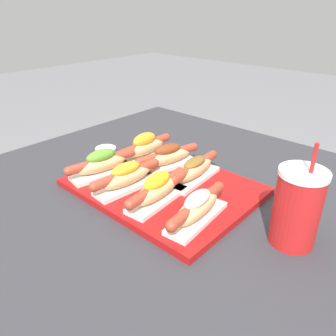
% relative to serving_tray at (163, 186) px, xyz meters
% --- Properties ---
extents(patio_table, '(1.22, 1.18, 0.72)m').
position_rel_serving_tray_xyz_m(patio_table, '(0.04, -0.02, -0.37)').
color(patio_table, '#333338').
rests_on(patio_table, ground_plane).
extents(serving_tray, '(0.48, 0.36, 0.02)m').
position_rel_serving_tray_xyz_m(serving_tray, '(0.00, 0.00, 0.00)').
color(serving_tray, '#B71414').
rests_on(serving_tray, patio_table).
extents(hot_dog_0, '(0.09, 0.22, 0.08)m').
position_rel_serving_tray_xyz_m(hot_dog_0, '(-0.16, -0.08, 0.04)').
color(hot_dog_0, white).
rests_on(hot_dog_0, serving_tray).
extents(hot_dog_1, '(0.07, 0.22, 0.07)m').
position_rel_serving_tray_xyz_m(hot_dog_1, '(-0.06, -0.08, 0.04)').
color(hot_dog_1, white).
rests_on(hot_dog_1, serving_tray).
extents(hot_dog_2, '(0.08, 0.22, 0.08)m').
position_rel_serving_tray_xyz_m(hot_dog_2, '(0.05, -0.08, 0.04)').
color(hot_dog_2, white).
rests_on(hot_dog_2, serving_tray).
extents(hot_dog_3, '(0.08, 0.22, 0.07)m').
position_rel_serving_tray_xyz_m(hot_dog_3, '(0.17, -0.07, 0.04)').
color(hot_dog_3, white).
rests_on(hot_dog_3, serving_tray).
extents(hot_dog_4, '(0.07, 0.22, 0.08)m').
position_rel_serving_tray_xyz_m(hot_dog_4, '(-0.16, 0.09, 0.04)').
color(hot_dog_4, white).
rests_on(hot_dog_4, serving_tray).
extents(hot_dog_5, '(0.10, 0.22, 0.07)m').
position_rel_serving_tray_xyz_m(hot_dog_5, '(-0.06, 0.08, 0.04)').
color(hot_dog_5, white).
rests_on(hot_dog_5, serving_tray).
extents(hot_dog_6, '(0.08, 0.22, 0.06)m').
position_rel_serving_tray_xyz_m(hot_dog_6, '(0.05, 0.07, 0.04)').
color(hot_dog_6, white).
rests_on(hot_dog_6, serving_tray).
extents(sauce_bowl, '(0.07, 0.07, 0.02)m').
position_rel_serving_tray_xyz_m(sauce_bowl, '(-0.30, 0.04, 0.00)').
color(sauce_bowl, silver).
rests_on(sauce_bowl, patio_table).
extents(drink_cup, '(0.10, 0.10, 0.23)m').
position_rel_serving_tray_xyz_m(drink_cup, '(0.35, 0.02, 0.08)').
color(drink_cup, red).
rests_on(drink_cup, patio_table).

